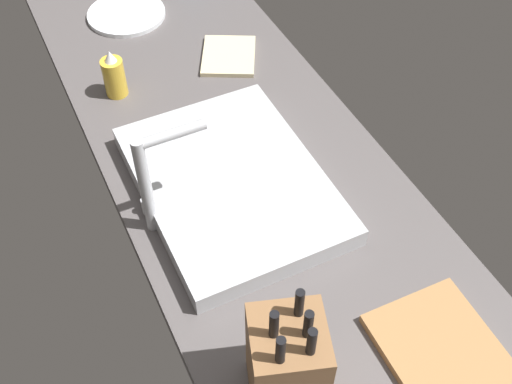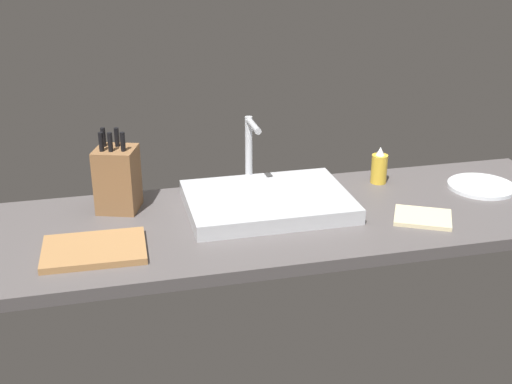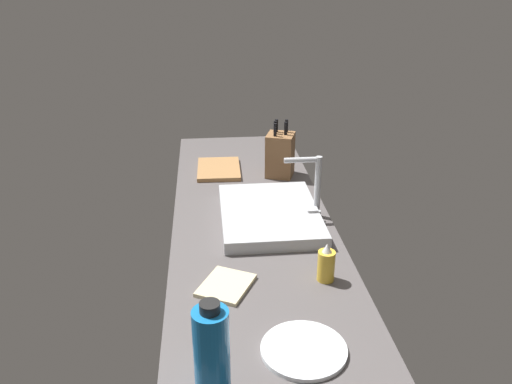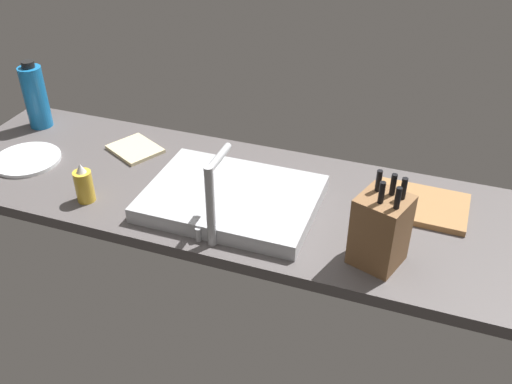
{
  "view_description": "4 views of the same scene",
  "coord_description": "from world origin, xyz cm",
  "px_view_note": "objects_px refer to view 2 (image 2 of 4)",
  "views": [
    {
      "loc": [
        -78.5,
        39.37,
        102.8
      ],
      "look_at": [
        -5.07,
        3.88,
        8.99
      ],
      "focal_mm": 44.09,
      "sensor_mm": 36.0,
      "label": 1
    },
    {
      "loc": [
        -44.19,
        -169.72,
        84.68
      ],
      "look_at": [
        -3.06,
        1.69,
        11.19
      ],
      "focal_mm": 46.33,
      "sensor_mm": 36.0,
      "label": 2
    },
    {
      "loc": [
        172.99,
        -15.94,
        91.86
      ],
      "look_at": [
        -2.64,
        1.72,
        13.16
      ],
      "focal_mm": 36.64,
      "sensor_mm": 36.0,
      "label": 3
    },
    {
      "loc": [
        -50.12,
        130.3,
        99.59
      ],
      "look_at": [
        -5.25,
        4.82,
        8.67
      ],
      "focal_mm": 40.1,
      "sensor_mm": 36.0,
      "label": 4
    }
  ],
  "objects_px": {
    "sink_basin": "(268,201)",
    "dish_towel": "(423,217)",
    "soap_bottle": "(379,167)",
    "faucet": "(252,147)",
    "knife_block": "(117,178)",
    "cutting_board": "(94,250)",
    "dinner_plate": "(481,186)"
  },
  "relations": [
    {
      "from": "soap_bottle",
      "to": "dinner_plate",
      "type": "bearing_deg",
      "value": -21.83
    },
    {
      "from": "faucet",
      "to": "knife_block",
      "type": "height_order",
      "value": "knife_block"
    },
    {
      "from": "sink_basin",
      "to": "cutting_board",
      "type": "xyz_separation_m",
      "value": [
        -0.51,
        -0.17,
        -0.01
      ]
    },
    {
      "from": "sink_basin",
      "to": "faucet",
      "type": "bearing_deg",
      "value": 93.47
    },
    {
      "from": "knife_block",
      "to": "soap_bottle",
      "type": "bearing_deg",
      "value": 19.78
    },
    {
      "from": "sink_basin",
      "to": "dish_towel",
      "type": "xyz_separation_m",
      "value": [
        0.42,
        -0.18,
        -0.02
      ]
    },
    {
      "from": "sink_basin",
      "to": "cutting_board",
      "type": "relative_size",
      "value": 1.82
    },
    {
      "from": "knife_block",
      "to": "dish_towel",
      "type": "relative_size",
      "value": 1.54
    },
    {
      "from": "cutting_board",
      "to": "dish_towel",
      "type": "distance_m",
      "value": 0.93
    },
    {
      "from": "sink_basin",
      "to": "dish_towel",
      "type": "height_order",
      "value": "sink_basin"
    },
    {
      "from": "dinner_plate",
      "to": "dish_towel",
      "type": "xyz_separation_m",
      "value": [
        -0.3,
        -0.18,
        0.0
      ]
    },
    {
      "from": "cutting_board",
      "to": "soap_bottle",
      "type": "height_order",
      "value": "soap_bottle"
    },
    {
      "from": "cutting_board",
      "to": "soap_bottle",
      "type": "relative_size",
      "value": 2.15
    },
    {
      "from": "faucet",
      "to": "knife_block",
      "type": "relative_size",
      "value": 0.96
    },
    {
      "from": "dinner_plate",
      "to": "faucet",
      "type": "bearing_deg",
      "value": 167.04
    },
    {
      "from": "soap_bottle",
      "to": "dish_towel",
      "type": "distance_m",
      "value": 0.3
    },
    {
      "from": "faucet",
      "to": "soap_bottle",
      "type": "distance_m",
      "value": 0.43
    },
    {
      "from": "sink_basin",
      "to": "knife_block",
      "type": "height_order",
      "value": "knife_block"
    },
    {
      "from": "faucet",
      "to": "knife_block",
      "type": "distance_m",
      "value": 0.43
    },
    {
      "from": "faucet",
      "to": "dinner_plate",
      "type": "xyz_separation_m",
      "value": [
        0.73,
        -0.17,
        -0.14
      ]
    },
    {
      "from": "sink_basin",
      "to": "dish_towel",
      "type": "bearing_deg",
      "value": -23.36
    },
    {
      "from": "faucet",
      "to": "cutting_board",
      "type": "distance_m",
      "value": 0.62
    },
    {
      "from": "knife_block",
      "to": "dinner_plate",
      "type": "distance_m",
      "value": 1.16
    },
    {
      "from": "knife_block",
      "to": "dish_towel",
      "type": "distance_m",
      "value": 0.9
    },
    {
      "from": "dish_towel",
      "to": "knife_block",
      "type": "bearing_deg",
      "value": 161.72
    },
    {
      "from": "knife_block",
      "to": "dinner_plate",
      "type": "bearing_deg",
      "value": 13.33
    },
    {
      "from": "sink_basin",
      "to": "dinner_plate",
      "type": "height_order",
      "value": "sink_basin"
    },
    {
      "from": "knife_block",
      "to": "cutting_board",
      "type": "relative_size",
      "value": 0.93
    },
    {
      "from": "knife_block",
      "to": "dinner_plate",
      "type": "relative_size",
      "value": 1.15
    },
    {
      "from": "knife_block",
      "to": "soap_bottle",
      "type": "height_order",
      "value": "knife_block"
    },
    {
      "from": "faucet",
      "to": "cutting_board",
      "type": "height_order",
      "value": "faucet"
    },
    {
      "from": "sink_basin",
      "to": "soap_bottle",
      "type": "distance_m",
      "value": 0.43
    }
  ]
}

